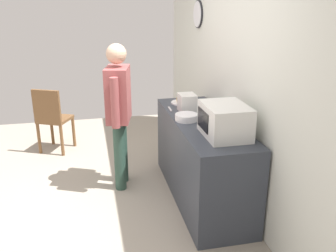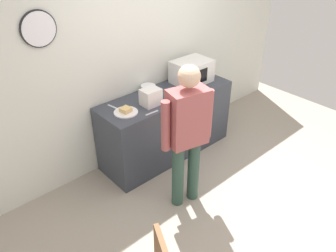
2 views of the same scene
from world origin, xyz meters
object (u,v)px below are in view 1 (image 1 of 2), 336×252
Objects in this scene: sandwich_plate at (182,102)px; wooden_chair at (52,117)px; person_standing at (119,107)px; fork_utensil at (198,101)px; spoon_utensil at (170,109)px; microwave at (225,121)px; toaster at (187,103)px; salad_bowl at (218,111)px; cereal_bowl at (186,117)px.

wooden_chair is at bearing -121.21° from sandwich_plate.
fork_utensil is at bearing 103.61° from person_standing.
fork_utensil is 0.48m from spoon_utensil.
microwave is 1.21m from fork_utensil.
spoon_utensil is at bearing 88.84° from person_standing.
spoon_utensil is at bearing -162.07° from microwave.
microwave reaches higher than toaster.
wooden_chair is (-0.99, -1.64, -0.40)m from sandwich_plate.
microwave is 0.83m from toaster.
salad_bowl reaches higher than spoon_utensil.
salad_bowl is (-0.62, 0.16, -0.11)m from microwave.
sandwich_plate is 0.17× the size of person_standing.
salad_bowl is 0.79× the size of cereal_bowl.
cereal_bowl is 1.08× the size of toaster.
person_standing reaches higher than spoon_utensil.
fork_utensil is 0.10× the size of person_standing.
toaster is (0.34, -0.03, 0.08)m from sandwich_plate.
wooden_chair is at bearing -128.88° from salad_bowl.
toaster is at bearing 53.85° from spoon_utensil.
wooden_chair is (-1.19, -0.85, -0.44)m from person_standing.
salad_bowl is 1.10× the size of spoon_utensil.
cereal_bowl reaches higher than spoon_utensil.
person_standing reaches higher than cereal_bowl.
fork_utensil is 0.18× the size of wooden_chair.
cereal_bowl is 0.25× the size of wooden_chair.
sandwich_plate is at bearing -80.17° from fork_utensil.
salad_bowl is 0.40m from cereal_bowl.
toaster reaches higher than cereal_bowl.
cereal_bowl is at bearing -10.82° from sandwich_plate.
microwave is 1.31m from person_standing.
wooden_chair reaches higher than spoon_utensil.
fork_utensil and spoon_utensil have the same top height.
spoon_utensil is 0.18× the size of wooden_chair.
cereal_bowl is at bearing 56.36° from person_standing.
sandwich_plate is 0.60m from salad_bowl.
toaster is 0.46m from fork_utensil.
sandwich_plate is 1.62× the size of spoon_utensil.
fork_utensil is at bearing 62.62° from wooden_chair.
microwave is 2.94× the size of spoon_utensil.
fork_utensil is at bearing 174.92° from microwave.
salad_bowl is 0.85× the size of toaster.
salad_bowl is 0.58m from fork_utensil.
spoon_utensil is (-0.94, -0.30, -0.15)m from microwave.
salad_bowl is at bearing 26.06° from sandwich_plate.
spoon_utensil is (-0.32, -0.47, -0.04)m from salad_bowl.
cereal_bowl is (0.65, -0.12, 0.02)m from sandwich_plate.
sandwich_plate is at bearing 136.77° from spoon_utensil.
cereal_bowl is at bearing -16.42° from toaster.
microwave is 2.81m from wooden_chair.
spoon_utensil is (0.25, -0.41, 0.00)m from fork_utensil.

